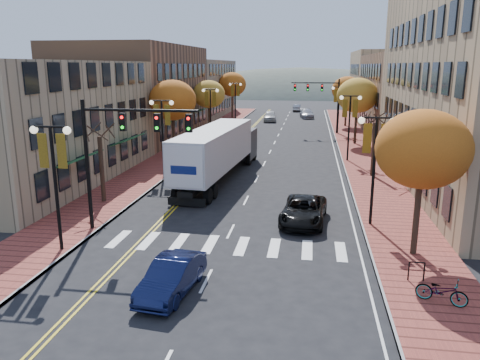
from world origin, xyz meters
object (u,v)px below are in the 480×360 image
at_px(navy_sedan, 172,277).
at_px(bicycle, 442,291).
at_px(black_suv, 304,210).
at_px(semi_truck, 219,149).

height_order(navy_sedan, bicycle, navy_sedan).
height_order(navy_sedan, black_suv, black_suv).
distance_m(black_suv, bicycle, 10.27).
bearing_deg(navy_sedan, black_suv, 68.87).
distance_m(semi_truck, navy_sedan, 18.96).
xyz_separation_m(semi_truck, bicycle, (11.88, -18.37, -1.79)).
height_order(semi_truck, navy_sedan, semi_truck).
height_order(semi_truck, bicycle, semi_truck).
relative_size(semi_truck, navy_sedan, 4.01).
xyz_separation_m(black_suv, bicycle, (5.20, -8.86, -0.08)).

